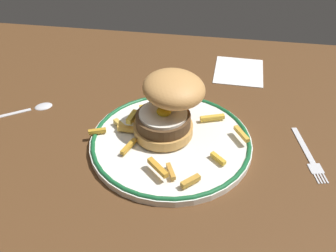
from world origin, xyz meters
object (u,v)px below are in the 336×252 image
Objects in this scene: fork at (309,155)px; napkin at (239,71)px; dinner_plate at (168,142)px; burger at (168,104)px; spoon at (36,107)px.

fork is 30.17cm from napkin.
dinner_plate is at bearing -176.93° from fork.
fork is at bearing -3.46° from burger.
burger is 29.24cm from spoon.
spoon is 0.93× the size of napkin.
napkin is (40.88, 21.55, -0.16)cm from spoon.
spoon is at bearing 173.59° from fork.
spoon is (-28.06, 4.46, -6.90)cm from burger.
burger is at bearing -9.03° from spoon.
fork is 1.11× the size of napkin.
dinner_plate reaches higher than napkin.
dinner_plate reaches higher than fork.
napkin is (12.82, 26.01, -7.05)cm from burger.
burger is 29.84cm from napkin.
dinner_plate is 29.45cm from spoon.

